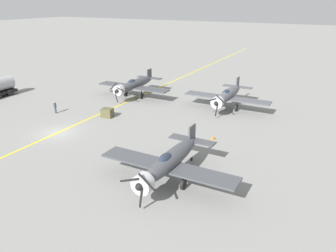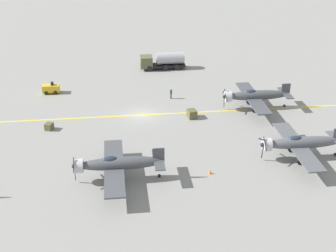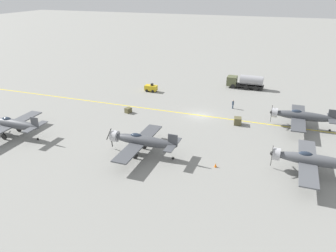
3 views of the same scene
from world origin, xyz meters
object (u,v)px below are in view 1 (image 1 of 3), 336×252
(airplane_near_center, at_px, (134,85))
(ground_crew_walking, at_px, (55,107))
(airplane_mid_left, at_px, (169,161))
(traffic_cone, at_px, (213,137))
(airplane_near_left, at_px, (228,95))
(supply_crate_by_tanker, at_px, (107,113))

(airplane_near_center, relative_size, ground_crew_walking, 7.28)
(airplane_mid_left, bearing_deg, ground_crew_walking, -25.86)
(airplane_near_center, xyz_separation_m, traffic_cone, (-17.03, 10.04, -1.74))
(airplane_near_left, height_order, ground_crew_walking, airplane_near_left)
(supply_crate_by_tanker, xyz_separation_m, traffic_cone, (-14.91, 0.40, -0.31))
(airplane_near_center, bearing_deg, airplane_near_left, -163.05)
(ground_crew_walking, distance_m, supply_crate_by_tanker, 7.50)
(supply_crate_by_tanker, bearing_deg, airplane_near_left, -139.77)
(airplane_mid_left, relative_size, airplane_near_center, 1.00)
(airplane_near_left, xyz_separation_m, traffic_cone, (-2.23, 11.13, -1.74))
(airplane_near_left, relative_size, traffic_cone, 21.82)
(airplane_near_left, distance_m, traffic_cone, 11.48)
(ground_crew_walking, xyz_separation_m, traffic_cone, (-22.12, -1.65, -0.62))
(airplane_near_center, relative_size, supply_crate_by_tanker, 8.58)
(supply_crate_by_tanker, relative_size, traffic_cone, 2.54)
(airplane_mid_left, distance_m, airplane_near_center, 26.53)
(airplane_mid_left, xyz_separation_m, ground_crew_walking, (22.12, -8.65, -1.11))
(airplane_near_left, relative_size, supply_crate_by_tanker, 8.58)
(airplane_near_center, xyz_separation_m, supply_crate_by_tanker, (-2.12, 9.64, -1.43))
(ground_crew_walking, height_order, supply_crate_by_tanker, ground_crew_walking)
(airplane_near_left, bearing_deg, ground_crew_walking, 24.65)
(airplane_near_center, relative_size, traffic_cone, 21.82)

